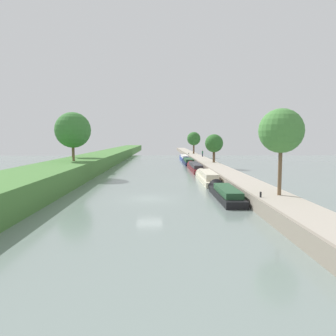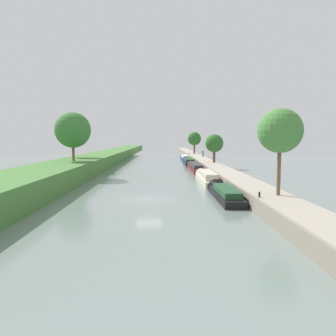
{
  "view_description": "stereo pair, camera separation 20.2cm",
  "coord_description": "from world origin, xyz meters",
  "px_view_note": "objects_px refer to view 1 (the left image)",
  "views": [
    {
      "loc": [
        1.22,
        -31.51,
        5.93
      ],
      "look_at": [
        2.25,
        21.81,
        1.0
      ],
      "focal_mm": 34.56,
      "sensor_mm": 36.0,
      "label": 1
    },
    {
      "loc": [
        1.42,
        -31.51,
        5.93
      ],
      "look_at": [
        2.25,
        21.81,
        1.0
      ],
      "focal_mm": 34.56,
      "sensor_mm": 36.0,
      "label": 2
    }
  ],
  "objects_px": {
    "person_walking": "(203,153)",
    "mooring_bollard_near": "(261,195)",
    "narrowboat_blue": "(184,158)",
    "narrowboat_maroon": "(195,167)",
    "narrowboat_navy": "(188,161)",
    "mooring_bollard_far": "(189,153)",
    "narrowboat_black": "(225,193)",
    "narrowboat_cream": "(207,177)"
  },
  "relations": [
    {
      "from": "narrowboat_black",
      "to": "mooring_bollard_far",
      "type": "relative_size",
      "value": 23.82
    },
    {
      "from": "narrowboat_black",
      "to": "narrowboat_navy",
      "type": "bearing_deg",
      "value": 90.24
    },
    {
      "from": "narrowboat_cream",
      "to": "mooring_bollard_near",
      "type": "height_order",
      "value": "mooring_bollard_near"
    },
    {
      "from": "narrowboat_maroon",
      "to": "narrowboat_cream",
      "type": "bearing_deg",
      "value": -89.91
    },
    {
      "from": "narrowboat_navy",
      "to": "person_walking",
      "type": "height_order",
      "value": "person_walking"
    },
    {
      "from": "narrowboat_navy",
      "to": "narrowboat_blue",
      "type": "bearing_deg",
      "value": 89.85
    },
    {
      "from": "mooring_bollard_near",
      "to": "mooring_bollard_far",
      "type": "distance_m",
      "value": 70.37
    },
    {
      "from": "mooring_bollard_near",
      "to": "mooring_bollard_far",
      "type": "relative_size",
      "value": 1.0
    },
    {
      "from": "narrowboat_black",
      "to": "person_walking",
      "type": "height_order",
      "value": "person_walking"
    },
    {
      "from": "narrowboat_black",
      "to": "person_walking",
      "type": "relative_size",
      "value": 6.46
    },
    {
      "from": "narrowboat_black",
      "to": "mooring_bollard_near",
      "type": "relative_size",
      "value": 23.82
    },
    {
      "from": "narrowboat_maroon",
      "to": "mooring_bollard_far",
      "type": "xyz_separation_m",
      "value": [
        1.83,
        36.12,
        0.82
      ]
    },
    {
      "from": "narrowboat_black",
      "to": "narrowboat_blue",
      "type": "distance_m",
      "value": 56.75
    },
    {
      "from": "narrowboat_maroon",
      "to": "narrowboat_blue",
      "type": "relative_size",
      "value": 1.03
    },
    {
      "from": "narrowboat_maroon",
      "to": "mooring_bollard_far",
      "type": "relative_size",
      "value": 35.32
    },
    {
      "from": "person_walking",
      "to": "mooring_bollard_near",
      "type": "bearing_deg",
      "value": -92.53
    },
    {
      "from": "mooring_bollard_far",
      "to": "narrowboat_maroon",
      "type": "bearing_deg",
      "value": -92.89
    },
    {
      "from": "narrowboat_maroon",
      "to": "mooring_bollard_near",
      "type": "distance_m",
      "value": 34.3
    },
    {
      "from": "narrowboat_cream",
      "to": "person_walking",
      "type": "relative_size",
      "value": 7.69
    },
    {
      "from": "narrowboat_blue",
      "to": "narrowboat_maroon",
      "type": "bearing_deg",
      "value": -89.95
    },
    {
      "from": "narrowboat_maroon",
      "to": "person_walking",
      "type": "relative_size",
      "value": 9.57
    },
    {
      "from": "narrowboat_navy",
      "to": "narrowboat_black",
      "type": "bearing_deg",
      "value": -89.76
    },
    {
      "from": "narrowboat_black",
      "to": "narrowboat_maroon",
      "type": "height_order",
      "value": "narrowboat_maroon"
    },
    {
      "from": "narrowboat_navy",
      "to": "mooring_bollard_far",
      "type": "bearing_deg",
      "value": 84.95
    },
    {
      "from": "narrowboat_maroon",
      "to": "mooring_bollard_near",
      "type": "xyz_separation_m",
      "value": [
        1.83,
        -34.24,
        0.82
      ]
    },
    {
      "from": "person_walking",
      "to": "mooring_bollard_near",
      "type": "height_order",
      "value": "person_walking"
    },
    {
      "from": "narrowboat_maroon",
      "to": "mooring_bollard_far",
      "type": "height_order",
      "value": "mooring_bollard_far"
    },
    {
      "from": "narrowboat_black",
      "to": "narrowboat_navy",
      "type": "relative_size",
      "value": 0.85
    },
    {
      "from": "narrowboat_cream",
      "to": "narrowboat_maroon",
      "type": "relative_size",
      "value": 0.8
    },
    {
      "from": "narrowboat_black",
      "to": "mooring_bollard_near",
      "type": "xyz_separation_m",
      "value": [
        1.71,
        -6.12,
        0.9
      ]
    },
    {
      "from": "narrowboat_maroon",
      "to": "narrowboat_blue",
      "type": "height_order",
      "value": "narrowboat_maroon"
    },
    {
      "from": "narrowboat_blue",
      "to": "person_walking",
      "type": "relative_size",
      "value": 9.33
    },
    {
      "from": "narrowboat_black",
      "to": "person_walking",
      "type": "xyz_separation_m",
      "value": [
        4.25,
        51.43,
        1.55
      ]
    },
    {
      "from": "narrowboat_maroon",
      "to": "mooring_bollard_far",
      "type": "distance_m",
      "value": 36.18
    },
    {
      "from": "person_walking",
      "to": "narrowboat_cream",
      "type": "bearing_deg",
      "value": -96.32
    },
    {
      "from": "narrowboat_navy",
      "to": "mooring_bollard_near",
      "type": "distance_m",
      "value": 49.08
    },
    {
      "from": "narrowboat_maroon",
      "to": "narrowboat_blue",
      "type": "bearing_deg",
      "value": 90.05
    },
    {
      "from": "narrowboat_maroon",
      "to": "narrowboat_black",
      "type": "bearing_deg",
      "value": -89.76
    },
    {
      "from": "narrowboat_blue",
      "to": "person_walking",
      "type": "height_order",
      "value": "person_walking"
    },
    {
      "from": "narrowboat_navy",
      "to": "person_walking",
      "type": "distance_m",
      "value": 9.71
    },
    {
      "from": "narrowboat_cream",
      "to": "mooring_bollard_far",
      "type": "distance_m",
      "value": 52.03
    },
    {
      "from": "narrowboat_black",
      "to": "narrowboat_cream",
      "type": "bearing_deg",
      "value": 90.43
    }
  ]
}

